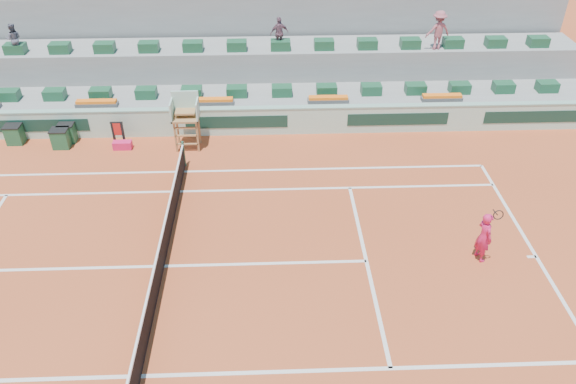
% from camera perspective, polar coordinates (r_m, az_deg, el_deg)
% --- Properties ---
extents(ground, '(90.00, 90.00, 0.00)m').
position_cam_1_polar(ground, '(18.20, -12.49, -7.38)').
color(ground, '#A54120').
rests_on(ground, ground).
extents(seating_tier_lower, '(36.00, 4.00, 1.20)m').
position_cam_1_polar(seating_tier_lower, '(26.74, -9.39, 9.20)').
color(seating_tier_lower, gray).
rests_on(seating_tier_lower, ground).
extents(seating_tier_upper, '(36.00, 2.40, 2.60)m').
position_cam_1_polar(seating_tier_upper, '(27.91, -9.20, 11.92)').
color(seating_tier_upper, gray).
rests_on(seating_tier_upper, ground).
extents(stadium_back_wall, '(36.00, 0.40, 4.40)m').
position_cam_1_polar(stadium_back_wall, '(29.06, -9.06, 14.79)').
color(stadium_back_wall, gray).
rests_on(stadium_back_wall, ground).
extents(player_bag, '(0.77, 0.34, 0.34)m').
position_cam_1_polar(player_bag, '(24.57, -16.46, 4.59)').
color(player_bag, '#DA1C56').
rests_on(player_bag, ground).
extents(spectator_left, '(0.78, 0.67, 1.38)m').
position_cam_1_polar(spectator_left, '(28.67, -26.08, 13.80)').
color(spectator_left, '#525260').
rests_on(spectator_left, seating_tier_upper).
extents(spectator_mid, '(0.93, 0.59, 1.48)m').
position_cam_1_polar(spectator_mid, '(26.49, -0.87, 15.83)').
color(spectator_mid, '#744D5D').
rests_on(spectator_mid, seating_tier_upper).
extents(spectator_right, '(1.24, 0.87, 1.76)m').
position_cam_1_polar(spectator_right, '(27.31, 15.01, 15.60)').
color(spectator_right, '#A05059').
rests_on(spectator_right, seating_tier_upper).
extents(court_lines, '(23.89, 11.09, 0.01)m').
position_cam_1_polar(court_lines, '(18.20, -12.49, -7.36)').
color(court_lines, silver).
rests_on(court_lines, ground).
extents(tennis_net, '(0.10, 11.97, 1.10)m').
position_cam_1_polar(tennis_net, '(17.86, -12.70, -6.12)').
color(tennis_net, black).
rests_on(tennis_net, ground).
extents(advertising_hoarding, '(36.00, 0.34, 1.26)m').
position_cam_1_polar(advertising_hoarding, '(24.77, -9.84, 7.06)').
color(advertising_hoarding, '#A4CFBA').
rests_on(advertising_hoarding, ground).
extents(umpire_chair, '(1.10, 0.90, 2.40)m').
position_cam_1_polar(umpire_chair, '(23.48, -10.37, 7.88)').
color(umpire_chair, olive).
rests_on(umpire_chair, ground).
extents(seat_row_lower, '(32.90, 0.60, 0.44)m').
position_cam_1_polar(seat_row_lower, '(25.59, -9.76, 9.98)').
color(seat_row_lower, '#194B2E').
rests_on(seat_row_lower, seating_tier_lower).
extents(seat_row_upper, '(32.90, 0.60, 0.44)m').
position_cam_1_polar(seat_row_upper, '(26.80, -9.63, 14.41)').
color(seat_row_upper, '#194B2E').
rests_on(seat_row_upper, seating_tier_upper).
extents(flower_planters, '(26.80, 0.36, 0.28)m').
position_cam_1_polar(flower_planters, '(25.16, -13.35, 8.86)').
color(flower_planters, '#4F4F4F').
rests_on(flower_planters, seating_tier_lower).
extents(drink_cooler_a, '(0.67, 0.58, 0.84)m').
position_cam_1_polar(drink_cooler_a, '(25.76, -21.50, 5.64)').
color(drink_cooler_a, '#1A4F2F').
rests_on(drink_cooler_a, ground).
extents(drink_cooler_b, '(0.72, 0.62, 0.84)m').
position_cam_1_polar(drink_cooler_b, '(25.41, -22.09, 5.09)').
color(drink_cooler_b, '#1A4F2F').
rests_on(drink_cooler_b, ground).
extents(drink_cooler_c, '(0.69, 0.60, 0.84)m').
position_cam_1_polar(drink_cooler_c, '(26.52, -26.03, 5.29)').
color(drink_cooler_c, '#1A4F2F').
rests_on(drink_cooler_c, ground).
extents(towel_rack, '(0.52, 0.09, 1.03)m').
position_cam_1_polar(towel_rack, '(24.79, -16.91, 5.95)').
color(towel_rack, black).
rests_on(towel_rack, ground).
extents(tennis_player, '(0.57, 0.92, 2.28)m').
position_cam_1_polar(tennis_player, '(18.53, 19.30, -4.29)').
color(tennis_player, '#DA1C56').
rests_on(tennis_player, ground).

